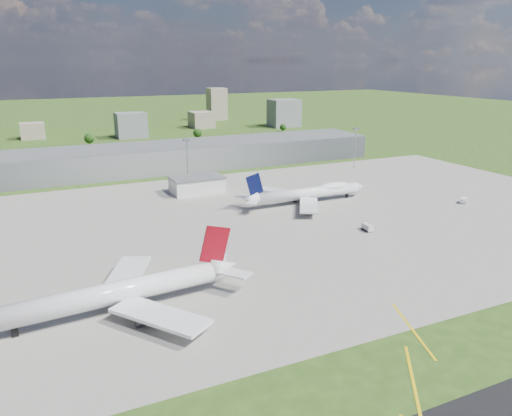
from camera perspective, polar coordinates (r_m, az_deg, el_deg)
name	(u,v)px	position (r m, az deg, el deg)	size (l,w,h in m)	color
ground	(154,175)	(305.89, -11.54, 3.68)	(1400.00, 1400.00, 0.00)	#274816
apron	(244,226)	(207.96, -1.40, -2.02)	(360.00, 190.00, 0.08)	gray
terminal	(148,159)	(318.71, -12.28, 5.53)	(300.00, 42.00, 15.00)	slate
ops_building	(197,185)	(260.77, -6.76, 2.61)	(26.00, 16.00, 8.00)	silver
mast_center	(187,154)	(271.90, -7.88, 6.09)	(3.50, 2.00, 25.90)	gray
mast_east	(355,141)	(321.75, 11.28, 7.53)	(3.50, 2.00, 25.90)	gray
airliner_red_twin	(120,293)	(142.34, -15.28, -9.35)	(73.77, 57.29, 20.23)	white
airliner_blue_quad	(309,193)	(241.21, 6.07, 1.70)	(66.43, 52.25, 17.39)	white
tug_yellow	(115,278)	(162.71, -15.77, -7.76)	(3.82, 4.08, 1.78)	#F8F50E
van_white_near	(367,228)	(206.10, 12.61, -2.20)	(3.06, 5.76, 2.78)	silver
van_white_far	(464,201)	(260.17, 22.63, 0.77)	(5.21, 4.71, 2.50)	white
bldg_cw	(32,131)	(484.19, -24.18, 8.05)	(20.00, 18.00, 14.00)	gray
bldg_c	(131,125)	(462.58, -14.10, 9.16)	(26.00, 20.00, 22.00)	slate
bldg_ce	(202,120)	(522.19, -6.25, 10.01)	(22.00, 24.00, 16.00)	gray
bldg_e	(284,113)	(526.32, 3.24, 10.78)	(30.00, 22.00, 28.00)	slate
bldg_tall_e	(217,104)	(590.96, -4.50, 11.77)	(20.00, 18.00, 36.00)	gray
tree_c	(89,138)	(427.64, -18.51, 7.55)	(8.10, 8.10, 9.90)	#382314
tree_e	(197,133)	(442.44, -6.70, 8.51)	(7.65, 7.65, 9.35)	#382314
tree_far_e	(283,127)	(487.34, 3.10, 9.21)	(6.30, 6.30, 7.70)	#382314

